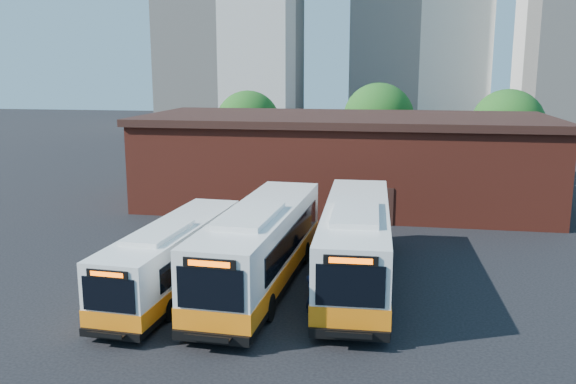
% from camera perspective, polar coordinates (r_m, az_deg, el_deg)
% --- Properties ---
extents(ground, '(220.00, 220.00, 0.00)m').
position_cam_1_polar(ground, '(25.64, 1.36, -10.68)').
color(ground, black).
extents(bus_west, '(3.09, 11.71, 3.16)m').
position_cam_1_polar(bus_west, '(27.31, -10.62, -6.27)').
color(bus_west, white).
rests_on(bus_west, ground).
extents(bus_midwest, '(3.52, 13.99, 3.78)m').
position_cam_1_polar(bus_midwest, '(27.42, -2.55, -5.38)').
color(bus_midwest, white).
rests_on(bus_midwest, ground).
extents(bus_mideast, '(3.35, 14.07, 3.81)m').
position_cam_1_polar(bus_mideast, '(27.95, 6.36, -5.09)').
color(bus_mideast, white).
rests_on(bus_mideast, ground).
extents(transit_worker, '(0.44, 0.67, 1.83)m').
position_cam_1_polar(transit_worker, '(24.10, 2.24, -9.83)').
color(transit_worker, black).
rests_on(transit_worker, ground).
extents(depot_building, '(28.60, 12.60, 6.40)m').
position_cam_1_polar(depot_building, '(44.09, 5.27, 3.10)').
color(depot_building, maroon).
rests_on(depot_building, ground).
extents(tree_west, '(6.00, 6.00, 7.65)m').
position_cam_1_polar(tree_west, '(57.32, -3.77, 6.47)').
color(tree_west, '#382314').
rests_on(tree_west, ground).
extents(tree_mid, '(6.56, 6.56, 8.36)m').
position_cam_1_polar(tree_mid, '(57.68, 8.46, 6.84)').
color(tree_mid, '#382314').
rests_on(tree_mid, ground).
extents(tree_east, '(6.24, 6.24, 7.96)m').
position_cam_1_polar(tree_east, '(55.51, 19.84, 5.84)').
color(tree_east, '#382314').
rests_on(tree_east, ground).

